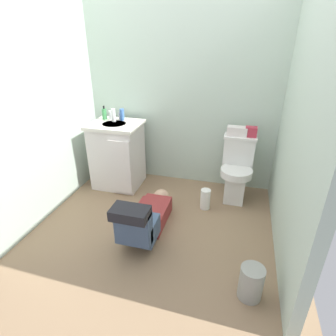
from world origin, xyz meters
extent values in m
cube|color=#8A6D50|center=(0.00, 0.00, -0.02)|extent=(2.82, 2.99, 0.04)
cube|color=#B2C4B5|center=(0.00, 1.04, 1.20)|extent=(2.48, 0.08, 2.40)
cube|color=#B2C4B5|center=(-1.20, 0.00, 1.20)|extent=(0.08, 1.99, 2.40)
cube|color=#B2C4B5|center=(1.20, 0.00, 1.20)|extent=(0.08, 1.99, 2.40)
cube|color=silver|center=(0.75, 0.66, 0.19)|extent=(0.22, 0.30, 0.38)
cylinder|color=silver|center=(0.75, 0.60, 0.38)|extent=(0.35, 0.35, 0.08)
cube|color=silver|center=(0.75, 0.79, 0.55)|extent=(0.34, 0.17, 0.34)
cube|color=silver|center=(0.75, 0.79, 0.73)|extent=(0.36, 0.19, 0.03)
cube|color=silver|center=(-0.71, 0.65, 0.39)|extent=(0.56, 0.48, 0.78)
cube|color=silver|center=(-0.71, 0.65, 0.80)|extent=(0.60, 0.52, 0.04)
cylinder|color=silver|center=(-0.71, 0.63, 0.79)|extent=(0.28, 0.28, 0.05)
cube|color=silver|center=(-0.56, 0.39, 0.37)|extent=(0.26, 0.03, 0.66)
cylinder|color=silver|center=(-0.71, 0.79, 0.87)|extent=(0.02, 0.02, 0.10)
cube|color=maroon|center=(-0.04, -0.02, 0.09)|extent=(0.29, 0.52, 0.17)
sphere|color=tan|center=(-0.04, 0.31, 0.10)|extent=(0.19, 0.19, 0.19)
cube|color=#405371|center=(-0.04, -0.38, 0.18)|extent=(0.31, 0.28, 0.20)
cube|color=#405371|center=(-0.04, -0.52, 0.30)|extent=(0.31, 0.12, 0.32)
cube|color=black|center=(-0.04, -0.56, 0.47)|extent=(0.31, 0.19, 0.09)
cylinder|color=maroon|center=(-0.23, 0.14, 0.06)|extent=(0.08, 0.30, 0.08)
cube|color=silver|center=(0.70, 0.79, 0.80)|extent=(0.22, 0.11, 0.10)
cube|color=#B22D3F|center=(0.85, 0.79, 0.81)|extent=(0.12, 0.09, 0.11)
cylinder|color=#3F8E4F|center=(-0.90, 0.77, 0.89)|extent=(0.06, 0.06, 0.13)
cylinder|color=black|center=(-0.90, 0.77, 0.97)|extent=(0.02, 0.02, 0.04)
cylinder|color=silver|center=(-0.82, 0.78, 0.87)|extent=(0.05, 0.05, 0.11)
cylinder|color=white|center=(-0.75, 0.71, 0.90)|extent=(0.05, 0.05, 0.15)
cylinder|color=#3D6AB5|center=(-0.67, 0.79, 0.89)|extent=(0.05, 0.05, 0.14)
cylinder|color=gray|center=(0.94, -0.70, 0.14)|extent=(0.18, 0.18, 0.27)
cylinder|color=white|center=(0.45, 0.38, 0.12)|extent=(0.11, 0.11, 0.23)
camera|label=1|loc=(0.73, -2.25, 1.78)|focal=29.50mm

